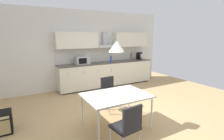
# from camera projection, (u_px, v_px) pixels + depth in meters

# --- Properties ---
(ground_plane) EXTENTS (8.65, 8.11, 0.02)m
(ground_plane) POSITION_uv_depth(u_px,v_px,m) (119.00, 115.00, 4.31)
(ground_plane) COLOR tan
(wall_back) EXTENTS (6.92, 0.10, 2.82)m
(wall_back) POSITION_uv_depth(u_px,v_px,m) (80.00, 50.00, 6.39)
(wall_back) COLOR silver
(wall_back) RESTS_ON ground_plane
(kitchen_counter) EXTENTS (3.77, 0.62, 0.93)m
(kitchen_counter) POSITION_uv_depth(u_px,v_px,m) (108.00, 74.00, 6.74)
(kitchen_counter) COLOR #333333
(kitchen_counter) RESTS_ON ground_plane
(backsplash_tile) EXTENTS (3.75, 0.02, 0.52)m
(backsplash_tile) POSITION_uv_depth(u_px,v_px,m) (104.00, 55.00, 6.84)
(backsplash_tile) COLOR silver
(backsplash_tile) RESTS_ON kitchen_counter
(upper_wall_cabinets) EXTENTS (3.75, 0.40, 0.57)m
(upper_wall_cabinets) POSITION_uv_depth(u_px,v_px,m) (106.00, 40.00, 6.59)
(upper_wall_cabinets) COLOR silver
(microwave) EXTENTS (0.48, 0.35, 0.28)m
(microwave) POSITION_uv_depth(u_px,v_px,m) (82.00, 60.00, 6.14)
(microwave) COLOR #ADADB2
(microwave) RESTS_ON kitchen_counter
(coffee_maker) EXTENTS (0.18, 0.19, 0.30)m
(coffee_maker) POSITION_uv_depth(u_px,v_px,m) (139.00, 56.00, 7.36)
(coffee_maker) COLOR black
(coffee_maker) RESTS_ON kitchen_counter
(bottle_brown) EXTENTS (0.08, 0.08, 0.30)m
(bottle_brown) POSITION_uv_depth(u_px,v_px,m) (131.00, 57.00, 7.11)
(bottle_brown) COLOR brown
(bottle_brown) RESTS_ON kitchen_counter
(bottle_blue) EXTENTS (0.06, 0.06, 0.26)m
(bottle_blue) POSITION_uv_depth(u_px,v_px,m) (111.00, 59.00, 6.64)
(bottle_blue) COLOR blue
(bottle_blue) RESTS_ON kitchen_counter
(dining_table) EXTENTS (1.33, 0.95, 0.72)m
(dining_table) POSITION_uv_depth(u_px,v_px,m) (116.00, 97.00, 3.64)
(dining_table) COLOR silver
(dining_table) RESTS_ON ground_plane
(chair_near_left) EXTENTS (0.44, 0.44, 0.87)m
(chair_near_left) POSITION_uv_depth(u_px,v_px,m) (128.00, 125.00, 2.80)
(chair_near_left) COLOR black
(chair_near_left) RESTS_ON ground_plane
(chair_far_right) EXTENTS (0.43, 0.43, 0.87)m
(chair_far_right) POSITION_uv_depth(u_px,v_px,m) (109.00, 90.00, 4.54)
(chair_far_right) COLOR black
(chair_far_right) RESTS_ON ground_plane
(pendant_lamp) EXTENTS (0.32, 0.32, 0.22)m
(pendant_lamp) POSITION_uv_depth(u_px,v_px,m) (117.00, 46.00, 3.43)
(pendant_lamp) COLOR silver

